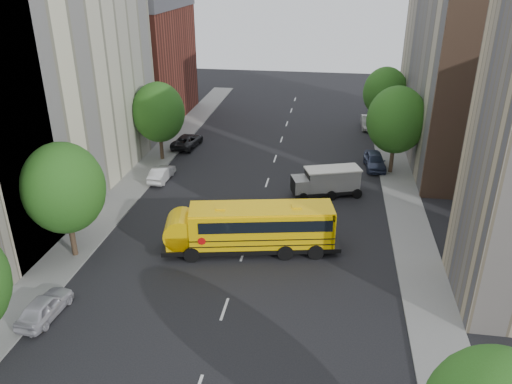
% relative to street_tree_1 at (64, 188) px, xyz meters
% --- Properties ---
extents(ground, '(120.00, 120.00, 0.00)m').
position_rel_street_tree_1_xyz_m(ground, '(11.00, 4.00, -4.95)').
color(ground, black).
rests_on(ground, ground).
extents(sidewalk_left, '(3.00, 80.00, 0.12)m').
position_rel_street_tree_1_xyz_m(sidewalk_left, '(-0.50, 9.00, -4.89)').
color(sidewalk_left, slate).
rests_on(sidewalk_left, ground).
extents(sidewalk_right, '(3.00, 80.00, 0.12)m').
position_rel_street_tree_1_xyz_m(sidewalk_right, '(22.50, 9.00, -4.89)').
color(sidewalk_right, slate).
rests_on(sidewalk_right, ground).
extents(lane_markings, '(0.15, 64.00, 0.01)m').
position_rel_street_tree_1_xyz_m(lane_markings, '(11.00, 14.00, -4.95)').
color(lane_markings, silver).
rests_on(lane_markings, ground).
extents(building_left_cream, '(10.00, 26.00, 20.00)m').
position_rel_street_tree_1_xyz_m(building_left_cream, '(-7.00, 10.00, 5.05)').
color(building_left_cream, beige).
rests_on(building_left_cream, ground).
extents(building_left_redbrick, '(10.00, 15.00, 13.00)m').
position_rel_street_tree_1_xyz_m(building_left_redbrick, '(-7.00, 32.00, 1.55)').
color(building_left_redbrick, maroon).
rests_on(building_left_redbrick, ground).
extents(building_right_far, '(10.00, 22.00, 18.00)m').
position_rel_street_tree_1_xyz_m(building_right_far, '(29.00, 24.00, 4.05)').
color(building_right_far, tan).
rests_on(building_right_far, ground).
extents(building_right_sidewall, '(10.10, 0.30, 18.00)m').
position_rel_street_tree_1_xyz_m(building_right_sidewall, '(29.00, 13.00, 4.05)').
color(building_right_sidewall, brown).
rests_on(building_right_sidewall, ground).
extents(street_tree_1, '(5.12, 5.12, 7.90)m').
position_rel_street_tree_1_xyz_m(street_tree_1, '(0.00, 0.00, 0.00)').
color(street_tree_1, '#38281C').
rests_on(street_tree_1, ground).
extents(street_tree_2, '(4.99, 4.99, 7.71)m').
position_rel_street_tree_1_xyz_m(street_tree_2, '(0.00, 18.00, -0.12)').
color(street_tree_2, '#38281C').
rests_on(street_tree_2, ground).
extents(street_tree_4, '(5.25, 5.25, 8.10)m').
position_rel_street_tree_1_xyz_m(street_tree_4, '(22.00, 18.00, 0.12)').
color(street_tree_4, '#38281C').
rests_on(street_tree_4, ground).
extents(street_tree_5, '(4.86, 4.86, 7.51)m').
position_rel_street_tree_1_xyz_m(street_tree_5, '(22.00, 30.00, -0.25)').
color(street_tree_5, '#38281C').
rests_on(street_tree_5, ground).
extents(school_bus, '(12.07, 4.92, 3.33)m').
position_rel_street_tree_1_xyz_m(school_bus, '(11.35, 2.46, -3.10)').
color(school_bus, black).
rests_on(school_bus, ground).
extents(safari_truck, '(5.94, 3.63, 2.40)m').
position_rel_street_tree_1_xyz_m(safari_truck, '(16.26, 12.15, -3.68)').
color(safari_truck, black).
rests_on(safari_truck, ground).
extents(parked_car_0, '(1.79, 3.94, 1.31)m').
position_rel_street_tree_1_xyz_m(parked_car_0, '(1.40, -6.13, -4.30)').
color(parked_car_0, silver).
rests_on(parked_car_0, ground).
extents(parked_car_1, '(1.49, 3.91, 1.27)m').
position_rel_street_tree_1_xyz_m(parked_car_1, '(1.59, 13.12, -4.32)').
color(parked_car_1, silver).
rests_on(parked_car_1, ground).
extents(parked_car_2, '(2.68, 4.98, 1.33)m').
position_rel_street_tree_1_xyz_m(parked_car_2, '(1.40, 22.11, -4.29)').
color(parked_car_2, black).
rests_on(parked_car_2, ground).
extents(parked_car_4, '(2.12, 4.54, 1.50)m').
position_rel_street_tree_1_xyz_m(parked_car_4, '(20.60, 18.99, -4.20)').
color(parked_car_4, '#353F5D').
rests_on(parked_car_4, ground).
extents(parked_car_5, '(1.57, 4.25, 1.39)m').
position_rel_street_tree_1_xyz_m(parked_car_5, '(20.56, 31.83, -4.26)').
color(parked_car_5, gray).
rests_on(parked_car_5, ground).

